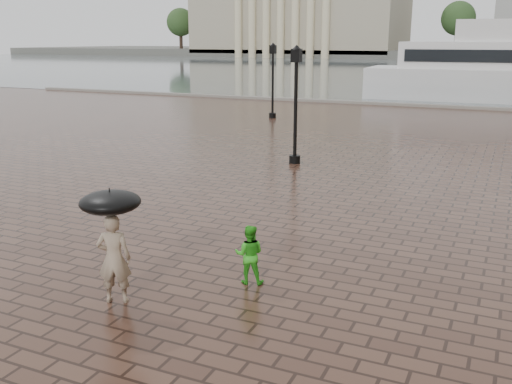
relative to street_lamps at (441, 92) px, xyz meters
The scene contains 8 objects.
ground 17.72m from the street_lamps, 85.10° to the right, with size 300.00×300.00×0.00m, color #39231A.
harbour_water 74.55m from the street_lamps, 88.85° to the left, with size 240.00×240.00×0.00m, color #495259.
quay_edge 14.76m from the street_lamps, 84.09° to the left, with size 80.00×0.60×0.30m, color slate.
museum 138.40m from the street_lamps, 112.83° to the left, with size 57.00×32.50×26.00m.
street_lamps is the anchor object (origin of this frame).
adult_pedestrian 20.77m from the street_lamps, 98.80° to the right, with size 0.62×0.41×1.71m, color gray.
child_pedestrian 18.80m from the street_lamps, 93.86° to the right, with size 0.59×0.46×1.21m, color green.
umbrella 20.72m from the street_lamps, 98.80° to the right, with size 1.10×1.10×1.15m.
Camera 1 is at (1.76, -10.81, 4.76)m, focal length 40.00 mm.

